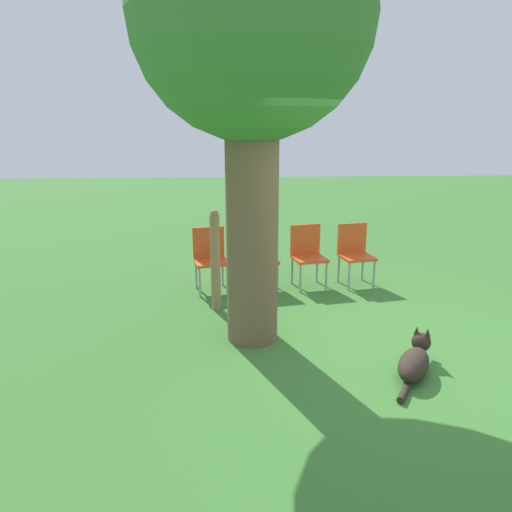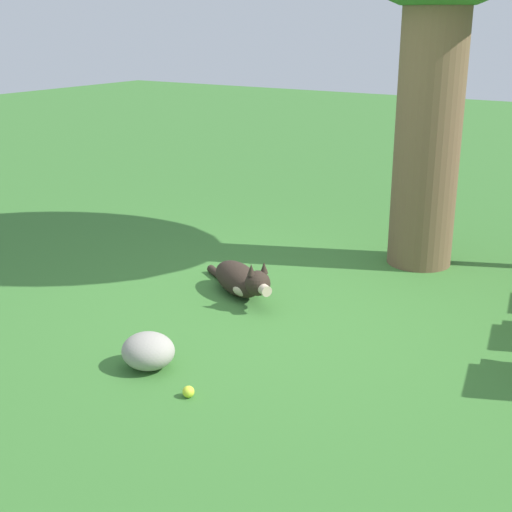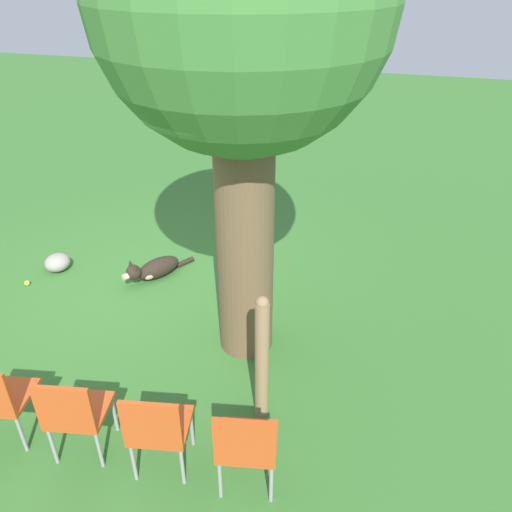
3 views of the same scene
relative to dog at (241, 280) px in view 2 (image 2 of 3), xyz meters
name	(u,v)px [view 2 (image 2 of 3)]	position (x,y,z in m)	size (l,w,h in m)	color
ground_plane	(308,302)	(0.50, 0.17, -0.13)	(30.00, 30.00, 0.00)	#38702D
dog	(241,280)	(0.00, 0.00, 0.00)	(0.93, 0.61, 0.36)	#2D231C
tennis_ball	(188,392)	(0.61, -1.45, -0.10)	(0.07, 0.07, 0.07)	#CCE033
garden_rock	(148,351)	(0.19, -1.30, -0.02)	(0.33, 0.31, 0.22)	gray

